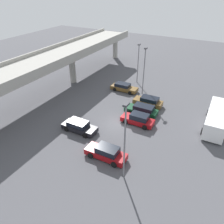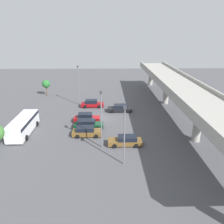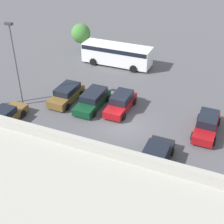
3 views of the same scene
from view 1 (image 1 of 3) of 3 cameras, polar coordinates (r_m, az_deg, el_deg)
The scene contains 12 objects.
ground_plane at distance 30.72m, azimuth 1.84°, elevation -3.08°, with size 114.78×114.78×0.00m, color #4C4C51.
highway_overpass at distance 36.21m, azimuth -19.44°, elevation 10.92°, with size 54.77×6.76×7.03m.
parked_car_0 at distance 24.84m, azimuth -1.50°, elevation -10.60°, with size 1.97×4.79×1.60m.
parked_car_1 at distance 29.32m, azimuth -8.62°, elevation -3.70°, with size 2.11×4.81×1.44m.
parked_car_2 at distance 30.52m, azimuth 6.82°, elevation -1.88°, with size 1.98×4.59×1.60m.
parked_car_3 at distance 32.87m, azimuth 7.81°, elevation 0.60°, with size 2.10×4.86×1.48m.
parked_car_4 at distance 35.27m, azimuth 9.47°, elevation 2.73°, with size 2.06×4.55×1.51m.
parked_car_5 at distance 39.75m, azimuth 3.09°, elevation 6.45°, with size 1.99×4.89×1.40m.
shuttle_bus at distance 32.57m, azimuth 25.74°, elevation -1.24°, with size 8.49×2.82×2.50m.
lamp_post_near_aisle at distance 37.48m, azimuth 8.40°, elevation 11.31°, with size 0.70×0.35×8.11m.
lamp_post_mid_lot at distance 42.26m, azimuth 6.86°, elevation 13.23°, with size 0.70×0.35×7.44m.
lamp_post_by_overpass at distance 20.10m, azimuth 3.37°, elevation -6.73°, with size 0.70×0.35×8.55m.
Camera 1 is at (-22.81, -11.11, 17.32)m, focal length 35.00 mm.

